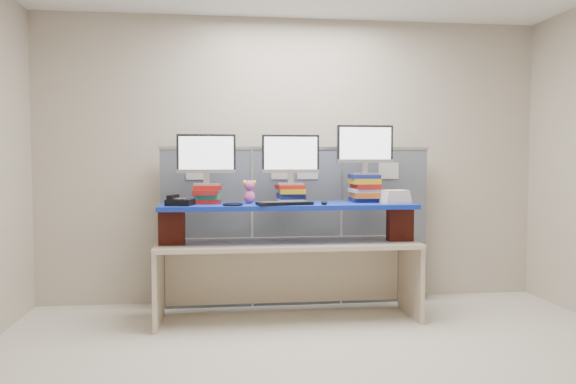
{
  "coord_description": "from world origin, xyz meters",
  "views": [
    {
      "loc": [
        -0.75,
        -3.56,
        1.4
      ],
      "look_at": [
        -0.15,
        1.27,
        1.13
      ],
      "focal_mm": 35.0,
      "sensor_mm": 36.0,
      "label": 1
    }
  ],
  "objects": [
    {
      "name": "plush_toy",
      "position": [
        -0.48,
        1.32,
        1.13
      ],
      "size": [
        0.12,
        0.09,
        0.2
      ],
      "rotation": [
        0.0,
        0.0,
        -0.37
      ],
      "color": "#D9527E",
      "rests_on": "blue_board"
    },
    {
      "name": "cubicle_partition",
      "position": [
        -0.0,
        1.78,
        0.77
      ],
      "size": [
        2.6,
        0.06,
        1.53
      ],
      "color": "#51565F",
      "rests_on": "ground"
    },
    {
      "name": "room",
      "position": [
        0.0,
        0.0,
        1.4
      ],
      "size": [
        5.0,
        4.0,
        2.8
      ],
      "color": "#C1B39F",
      "rests_on": "ground"
    },
    {
      "name": "book_stack_left",
      "position": [
        -0.85,
        1.39,
        1.11
      ],
      "size": [
        0.25,
        0.31,
        0.16
      ],
      "color": "maroon",
      "rests_on": "blue_board"
    },
    {
      "name": "book_stack_right",
      "position": [
        0.56,
        1.39,
        1.15
      ],
      "size": [
        0.26,
        0.31,
        0.25
      ],
      "color": "navy",
      "rests_on": "blue_board"
    },
    {
      "name": "keyboard",
      "position": [
        -0.2,
        1.11,
        1.04
      ],
      "size": [
        0.49,
        0.25,
        0.03
      ],
      "rotation": [
        0.0,
        0.0,
        0.2
      ],
      "color": "black",
      "rests_on": "blue_board"
    },
    {
      "name": "brick_pier_left",
      "position": [
        -1.14,
        1.22,
        0.84
      ],
      "size": [
        0.22,
        0.12,
        0.3
      ],
      "primitive_type": "cube",
      "rotation": [
        0.0,
        0.0,
        -0.0
      ],
      "color": "maroon",
      "rests_on": "desk"
    },
    {
      "name": "monitor_center",
      "position": [
        -0.11,
        1.39,
        1.44
      ],
      "size": [
        0.51,
        0.14,
        0.44
      ],
      "rotation": [
        0.0,
        0.0,
        -0.0
      ],
      "color": "#98989C",
      "rests_on": "book_stack_center"
    },
    {
      "name": "brick_pier_right",
      "position": [
        0.84,
        1.22,
        0.84
      ],
      "size": [
        0.22,
        0.12,
        0.3
      ],
      "primitive_type": "cube",
      "rotation": [
        0.0,
        0.0,
        -0.0
      ],
      "color": "maroon",
      "rests_on": "desk"
    },
    {
      "name": "headset",
      "position": [
        -0.63,
        1.12,
        1.04
      ],
      "size": [
        0.17,
        0.17,
        0.02
      ],
      "primitive_type": "torus",
      "rotation": [
        0.0,
        0.0,
        -0.01
      ],
      "color": "black",
      "rests_on": "blue_board"
    },
    {
      "name": "binder_stack",
      "position": [
        0.79,
        1.2,
        1.08
      ],
      "size": [
        0.26,
        0.22,
        0.11
      ],
      "rotation": [
        0.0,
        0.0,
        0.15
      ],
      "color": "beige",
      "rests_on": "blue_board"
    },
    {
      "name": "monitor_left",
      "position": [
        -0.85,
        1.39,
        1.44
      ],
      "size": [
        0.51,
        0.14,
        0.44
      ],
      "rotation": [
        0.0,
        0.0,
        -0.0
      ],
      "color": "#98989C",
      "rests_on": "book_stack_left"
    },
    {
      "name": "blue_board",
      "position": [
        -0.15,
        1.27,
        1.01
      ],
      "size": [
        2.2,
        0.56,
        0.04
      ],
      "primitive_type": "cube",
      "rotation": [
        0.0,
        0.0,
        -0.0
      ],
      "color": "#0C0F98",
      "rests_on": "brick_pier_left"
    },
    {
      "name": "book_stack_center",
      "position": [
        -0.11,
        1.39,
        1.11
      ],
      "size": [
        0.26,
        0.31,
        0.16
      ],
      "color": "#B7B7AF",
      "rests_on": "blue_board"
    },
    {
      "name": "desk",
      "position": [
        -0.15,
        1.27,
        0.55
      ],
      "size": [
        2.27,
        0.67,
        0.69
      ],
      "rotation": [
        0.0,
        0.0,
        -0.0
      ],
      "color": "beige",
      "rests_on": "ground"
    },
    {
      "name": "mouse",
      "position": [
        0.14,
        1.11,
        1.04
      ],
      "size": [
        0.06,
        0.1,
        0.03
      ],
      "primitive_type": "ellipsoid",
      "rotation": [
        0.0,
        0.0,
        -0.02
      ],
      "color": "black",
      "rests_on": "blue_board"
    },
    {
      "name": "desk_phone",
      "position": [
        -1.08,
        1.18,
        1.06
      ],
      "size": [
        0.25,
        0.23,
        0.09
      ],
      "rotation": [
        0.0,
        0.0,
        -0.27
      ],
      "color": "black",
      "rests_on": "blue_board"
    },
    {
      "name": "monitor_right",
      "position": [
        0.56,
        1.39,
        1.52
      ],
      "size": [
        0.51,
        0.14,
        0.44
      ],
      "rotation": [
        0.0,
        0.0,
        -0.0
      ],
      "color": "#98989C",
      "rests_on": "book_stack_right"
    }
  ]
}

